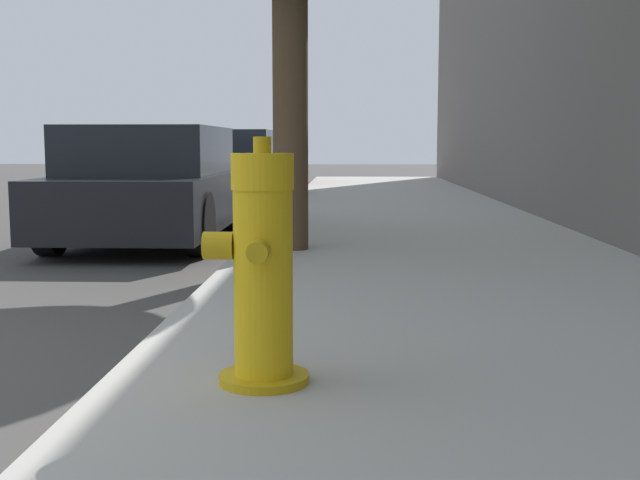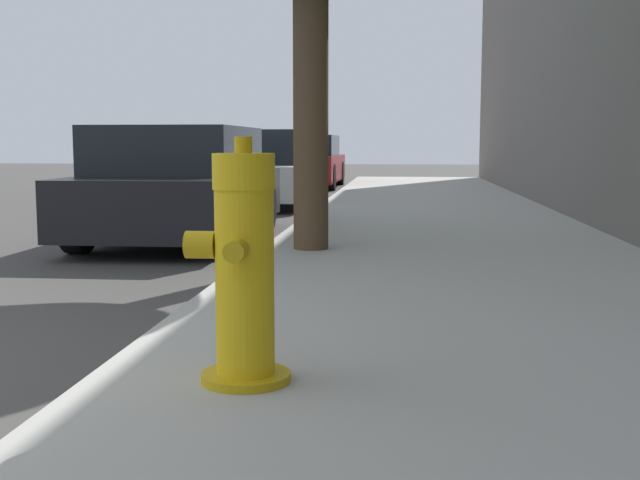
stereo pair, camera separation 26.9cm
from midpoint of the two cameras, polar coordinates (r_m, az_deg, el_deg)
sidewalk_slab at (r=3.25m, az=16.10°, el=-11.73°), size 3.43×40.00×0.16m
fire_hydrant at (r=3.15m, az=-3.03°, el=-2.23°), size 0.41×0.43×0.97m
parked_car_near at (r=9.22m, az=-9.02°, el=3.81°), size 1.70×3.88×1.29m
parked_car_mid at (r=14.51m, az=-3.34°, el=5.05°), size 1.77×4.40×1.33m
parked_car_far at (r=20.22m, az=-0.69°, el=5.55°), size 1.74×4.32×1.31m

